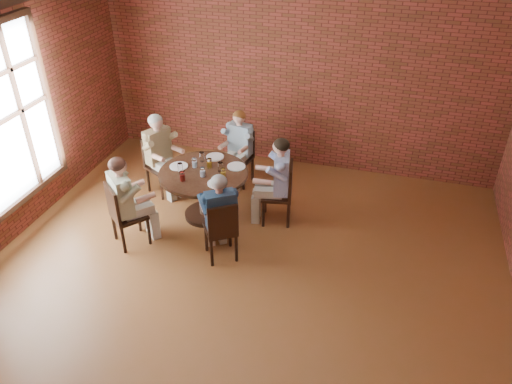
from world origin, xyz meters
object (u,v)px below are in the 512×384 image
(diner_d, at_px, (127,201))
(diner_e, at_px, (220,217))
(chair_c, at_px, (159,162))
(diner_c, at_px, (161,155))
(chair_a, at_px, (283,191))
(chair_d, at_px, (122,213))
(diner_a, at_px, (277,181))
(chair_b, at_px, (241,154))
(diner_b, at_px, (239,149))
(chair_e, at_px, (222,229))
(smartphone, at_px, (216,190))
(dining_table, at_px, (204,185))

(diner_d, distance_m, diner_e, 1.27)
(chair_c, height_order, diner_c, diner_c)
(chair_a, bearing_deg, chair_d, -70.06)
(diner_a, xyz_separation_m, chair_b, (-0.83, 0.92, -0.17))
(chair_c, height_order, diner_e, diner_e)
(diner_a, distance_m, diner_e, 1.11)
(chair_d, distance_m, diner_e, 1.33)
(diner_b, distance_m, chair_e, 1.94)
(chair_e, distance_m, diner_e, 0.15)
(chair_b, relative_size, smartphone, 6.26)
(chair_b, height_order, chair_c, chair_c)
(chair_b, height_order, diner_b, diner_b)
(dining_table, xyz_separation_m, diner_d, (-0.74, -0.85, 0.13))
(chair_a, height_order, diner_b, diner_b)
(diner_a, bearing_deg, chair_c, -109.31)
(dining_table, relative_size, diner_b, 1.01)
(dining_table, relative_size, chair_e, 1.41)
(chair_c, xyz_separation_m, diner_c, (0.07, -0.04, 0.15))
(diner_b, xyz_separation_m, diner_d, (-0.92, -1.89, 0.04))
(chair_a, xyz_separation_m, smartphone, (-0.76, -0.61, 0.25))
(diner_e, bearing_deg, chair_c, -74.52)
(diner_c, xyz_separation_m, chair_d, (0.08, -1.37, -0.14))
(diner_a, height_order, chair_e, diner_a)
(diner_a, height_order, diner_e, diner_a)
(chair_e, bearing_deg, chair_b, -112.61)
(chair_d, bearing_deg, dining_table, -90.00)
(chair_a, distance_m, diner_b, 1.24)
(diner_b, bearing_deg, diner_c, -141.34)
(diner_e, relative_size, smartphone, 8.81)
(diner_b, height_order, diner_c, diner_c)
(chair_c, bearing_deg, diner_a, -71.30)
(chair_a, distance_m, smartphone, 1.01)
(chair_b, distance_m, chair_e, 2.00)
(chair_c, bearing_deg, diner_c, -90.00)
(diner_d, xyz_separation_m, diner_e, (1.27, 0.05, -0.03))
(chair_d, bearing_deg, chair_b, -75.00)
(chair_b, distance_m, chair_d, 2.25)
(diner_a, relative_size, chair_e, 1.47)
(chair_a, distance_m, diner_a, 0.17)
(chair_a, height_order, smartphone, chair_a)
(diner_c, height_order, diner_d, diner_d)
(chair_a, xyz_separation_m, chair_d, (-1.90, -1.12, 0.00))
(diner_d, bearing_deg, chair_d, 90.00)
(chair_e, bearing_deg, diner_e, -90.00)
(dining_table, distance_m, chair_b, 1.13)
(diner_a, height_order, smartphone, diner_a)
(chair_c, xyz_separation_m, chair_e, (1.51, -1.35, -0.01))
(chair_c, height_order, smartphone, chair_c)
(diner_c, xyz_separation_m, diner_e, (1.40, -1.25, -0.02))
(chair_d, distance_m, smartphone, 1.27)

